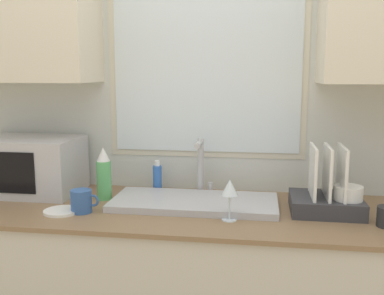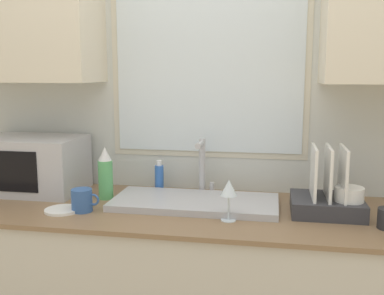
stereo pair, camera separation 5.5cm
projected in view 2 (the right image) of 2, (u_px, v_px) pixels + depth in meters
The scene contains 10 objects.
wall_back at pixel (208, 82), 2.22m from camera, with size 6.00×0.38×2.60m.
sink_basin at pixel (195, 202), 2.04m from camera, with size 0.75×0.34×0.03m.
faucet at pixel (202, 163), 2.19m from camera, with size 0.08×0.15×0.28m.
microwave at pixel (31, 164), 2.27m from camera, with size 0.51×0.34×0.28m.
dish_rack at pixel (329, 197), 1.91m from camera, with size 0.30×0.26×0.29m.
spray_bottle at pixel (105, 174), 2.13m from camera, with size 0.07×0.07×0.25m.
soap_bottle at pixel (159, 178), 2.26m from camera, with size 0.04×0.04×0.16m.
mug_near_sink at pixel (82, 200), 1.95m from camera, with size 0.13×0.09×0.10m.
wine_glass at pixel (229, 190), 1.81m from camera, with size 0.07×0.07×0.17m.
small_plate at pixel (62, 210), 1.95m from camera, with size 0.15×0.15×0.01m.
Camera 2 is at (0.33, -1.56, 1.48)m, focal length 42.00 mm.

